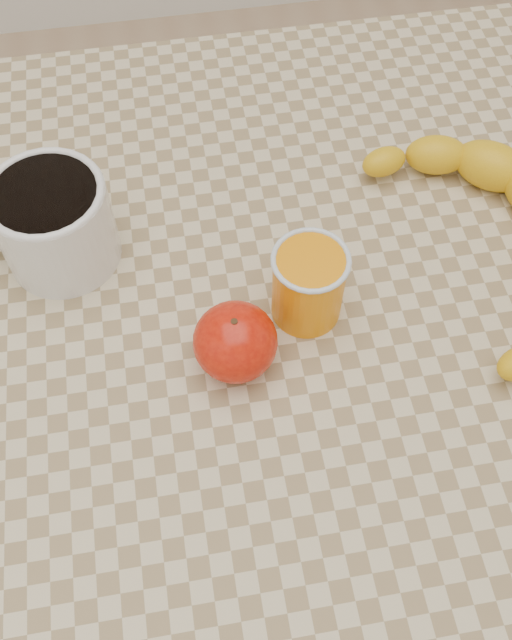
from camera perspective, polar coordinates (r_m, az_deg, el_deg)
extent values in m
plane|color=tan|center=(1.32, 0.00, -17.63)|extent=(3.00, 3.00, 0.00)
cube|color=#CBB990|center=(0.63, 0.00, -1.88)|extent=(0.80, 0.80, 0.04)
cube|color=#916A4A|center=(0.68, 0.00, -3.95)|extent=(0.74, 0.74, 0.06)
cylinder|color=#916A4A|center=(1.20, 13.86, 6.17)|extent=(0.05, 0.05, 0.71)
cylinder|color=silver|center=(0.65, -15.74, 7.32)|extent=(0.12, 0.12, 0.08)
cylinder|color=black|center=(0.63, -16.56, 9.49)|extent=(0.09, 0.09, 0.01)
torus|color=silver|center=(0.62, -16.65, 9.71)|extent=(0.10, 0.10, 0.01)
cylinder|color=orange|center=(0.60, 4.20, 2.75)|extent=(0.06, 0.06, 0.07)
torus|color=silver|center=(0.57, 4.43, 4.82)|extent=(0.07, 0.07, 0.00)
ellipsoid|color=#A30D05|center=(0.57, -1.67, -1.76)|extent=(0.09, 0.09, 0.06)
cylinder|color=#382311|center=(0.55, -1.74, -0.38)|extent=(0.01, 0.01, 0.01)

